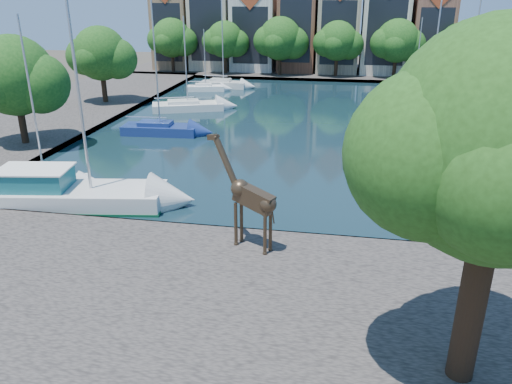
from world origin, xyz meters
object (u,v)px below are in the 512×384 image
(plane_tree, at_px, (506,151))
(giraffe_statue, at_px, (249,196))
(sailboat_left_a, at_px, (45,181))
(motorsailer, at_px, (64,191))

(plane_tree, height_order, giraffe_statue, plane_tree)
(plane_tree, distance_m, giraffe_statue, 11.72)
(plane_tree, bearing_deg, sailboat_left_a, 149.43)
(motorsailer, xyz_separation_m, sailboat_left_a, (-2.45, 2.05, -0.28))
(giraffe_statue, height_order, sailboat_left_a, sailboat_left_a)
(giraffe_statue, relative_size, sailboat_left_a, 0.49)
(plane_tree, relative_size, giraffe_statue, 2.09)
(plane_tree, height_order, motorsailer, motorsailer)
(giraffe_statue, bearing_deg, motorsailer, 161.52)
(giraffe_statue, height_order, motorsailer, motorsailer)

